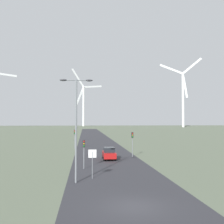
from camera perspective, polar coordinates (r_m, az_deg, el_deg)
name	(u,v)px	position (r m, az deg, el deg)	size (l,w,h in m)	color
ground_plane	(134,206)	(18.90, 4.81, -19.75)	(600.00, 600.00, 0.00)	#5B6651
road_surface	(98,144)	(66.02, -3.07, -6.94)	(10.00, 240.00, 0.01)	#2D2D33
streetlamp	(76,117)	(24.83, -7.82, -1.16)	(3.12, 0.32, 9.72)	slate
stop_sign_near	(92,158)	(26.70, -4.30, -10.02)	(0.81, 0.07, 2.89)	slate
traffic_light_post_near_left	(84,148)	(31.99, -6.13, -7.70)	(0.28, 0.33, 3.48)	slate
traffic_light_post_near_right	(132,139)	(42.31, 4.48, -5.84)	(0.28, 0.34, 3.94)	slate
traffic_light_post_mid_left	(75,135)	(54.92, -8.12, -4.96)	(0.28, 0.33, 3.90)	slate
car_approaching	(109,153)	(39.54, -0.66, -9.00)	(1.88, 4.11, 1.83)	maroon
wind_turbine_left	(84,101)	(282.56, -6.22, 2.35)	(32.83, 17.99, 60.79)	silver
wind_turbine_center	(183,94)	(246.98, 15.19, 3.86)	(38.95, 3.29, 63.71)	silver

